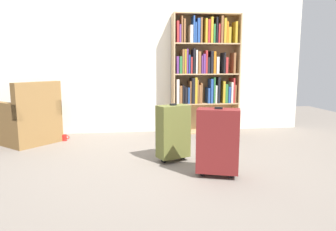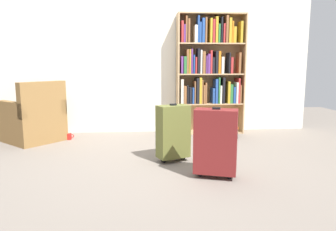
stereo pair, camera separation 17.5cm
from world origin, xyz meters
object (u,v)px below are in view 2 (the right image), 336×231
(mug, at_px, (69,136))
(suitcase_olive, at_px, (173,132))
(bookshelf, at_px, (209,68))
(armchair, at_px, (35,120))
(suitcase_dark_red, at_px, (216,141))
(storage_box, at_px, (223,131))

(mug, xyz_separation_m, suitcase_olive, (1.47, -1.23, 0.31))
(bookshelf, xyz_separation_m, armchair, (-2.71, -0.39, -0.76))
(suitcase_dark_red, bearing_deg, suitcase_olive, 122.05)
(storage_box, height_order, suitcase_olive, suitcase_olive)
(armchair, distance_m, storage_box, 2.86)
(bookshelf, bearing_deg, suitcase_olive, -116.10)
(mug, height_order, suitcase_olive, suitcase_olive)
(bookshelf, height_order, suitcase_olive, bookshelf)
(suitcase_olive, bearing_deg, armchair, 148.99)
(mug, xyz_separation_m, storage_box, (2.38, -0.09, 0.05))
(bookshelf, distance_m, suitcase_dark_red, 2.29)
(suitcase_dark_red, bearing_deg, storage_box, 72.75)
(bookshelf, distance_m, mug, 2.48)
(bookshelf, height_order, storage_box, bookshelf)
(armchair, relative_size, suitcase_olive, 1.44)
(suitcase_olive, height_order, suitcase_dark_red, suitcase_dark_red)
(bookshelf, relative_size, suitcase_olive, 2.82)
(armchair, bearing_deg, mug, 7.86)
(bookshelf, bearing_deg, mug, -171.85)
(mug, bearing_deg, storage_box, -2.15)
(armchair, height_order, suitcase_dark_red, armchair)
(mug, bearing_deg, suitcase_olive, -39.95)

